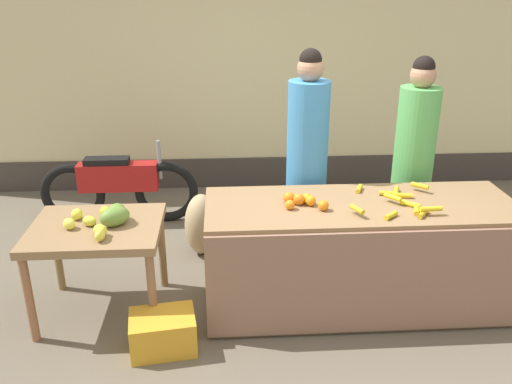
% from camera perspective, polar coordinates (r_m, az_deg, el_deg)
% --- Properties ---
extents(ground_plane, '(24.00, 24.00, 0.00)m').
position_cam_1_polar(ground_plane, '(4.30, 4.25, -11.77)').
color(ground_plane, '#665B4C').
extents(market_wall_back, '(7.50, 0.23, 3.20)m').
position_cam_1_polar(market_wall_back, '(6.30, 1.34, 14.54)').
color(market_wall_back, beige).
rests_on(market_wall_back, ground).
extents(fruit_stall_counter, '(2.30, 0.83, 0.84)m').
position_cam_1_polar(fruit_stall_counter, '(4.16, 10.87, -6.64)').
color(fruit_stall_counter, olive).
rests_on(fruit_stall_counter, ground).
extents(side_table_wooden, '(0.94, 0.77, 0.72)m').
position_cam_1_polar(side_table_wooden, '(4.06, -16.64, -4.64)').
color(side_table_wooden, olive).
rests_on(side_table_wooden, ground).
extents(banana_bunch_pile, '(0.70, 0.63, 0.07)m').
position_cam_1_polar(banana_bunch_pile, '(4.03, 15.11, -0.90)').
color(banana_bunch_pile, yellow).
rests_on(banana_bunch_pile, fruit_stall_counter).
extents(orange_pile, '(0.31, 0.23, 0.09)m').
position_cam_1_polar(orange_pile, '(3.87, 4.99, -0.93)').
color(orange_pile, orange).
rests_on(orange_pile, fruit_stall_counter).
extents(mango_papaya_pile, '(0.51, 0.50, 0.14)m').
position_cam_1_polar(mango_papaya_pile, '(3.97, -15.52, -2.64)').
color(mango_papaya_pile, yellow).
rests_on(mango_papaya_pile, side_table_wooden).
extents(vendor_woman_blue_shirt, '(0.34, 0.34, 1.88)m').
position_cam_1_polar(vendor_woman_blue_shirt, '(4.48, 5.45, 3.19)').
color(vendor_woman_blue_shirt, '#33333D').
rests_on(vendor_woman_blue_shirt, ground).
extents(vendor_woman_green_shirt, '(0.34, 0.34, 1.81)m').
position_cam_1_polar(vendor_woman_green_shirt, '(4.78, 16.42, 3.08)').
color(vendor_woman_green_shirt, '#33333D').
rests_on(vendor_woman_green_shirt, ground).
extents(parked_motorcycle, '(1.60, 0.18, 0.88)m').
position_cam_1_polar(parked_motorcycle, '(5.63, -14.42, 0.62)').
color(parked_motorcycle, black).
rests_on(parked_motorcycle, ground).
extents(produce_crate, '(0.48, 0.38, 0.26)m').
position_cam_1_polar(produce_crate, '(3.82, -9.91, -14.54)').
color(produce_crate, gold).
rests_on(produce_crate, ground).
extents(produce_sack, '(0.37, 0.42, 0.58)m').
position_cam_1_polar(produce_sack, '(4.90, -5.84, -3.46)').
color(produce_sack, tan).
rests_on(produce_sack, ground).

